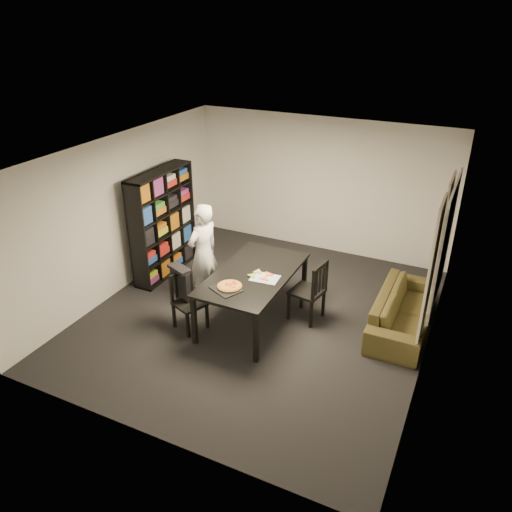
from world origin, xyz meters
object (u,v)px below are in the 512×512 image
at_px(bookshelf, 163,223).
at_px(baking_tray, 226,289).
at_px(chair_left, 186,297).
at_px(chair_right, 313,288).
at_px(person, 203,253).
at_px(sofa, 404,310).
at_px(pepperoni_pizza, 230,286).
at_px(dining_table, 253,277).

height_order(bookshelf, baking_tray, bookshelf).
bearing_deg(chair_left, bookshelf, 66.35).
relative_size(chair_right, baking_tray, 2.47).
bearing_deg(person, baking_tray, 61.64).
height_order(chair_left, sofa, chair_left).
height_order(pepperoni_pizza, sofa, pepperoni_pizza).
distance_m(chair_left, baking_tray, 0.76).
bearing_deg(pepperoni_pizza, bookshelf, 147.87).
relative_size(dining_table, baking_tray, 4.86).
bearing_deg(dining_table, chair_left, -144.88).
bearing_deg(pepperoni_pizza, dining_table, 77.95).
xyz_separation_m(dining_table, pepperoni_pizza, (-0.11, -0.53, 0.10)).
distance_m(dining_table, baking_tray, 0.61).
distance_m(person, pepperoni_pizza, 1.16).
bearing_deg(dining_table, sofa, 20.35).
bearing_deg(baking_tray, dining_table, 77.16).
xyz_separation_m(dining_table, sofa, (2.13, 0.79, -0.45)).
height_order(bookshelf, chair_right, bookshelf).
height_order(dining_table, person, person).
xyz_separation_m(bookshelf, baking_tray, (1.97, -1.32, -0.13)).
bearing_deg(dining_table, chair_right, 24.75).
bearing_deg(sofa, chair_right, 107.48).
height_order(chair_right, pepperoni_pizza, chair_right).
bearing_deg(chair_right, bookshelf, -87.26).
bearing_deg(chair_left, person, 33.50).
relative_size(dining_table, pepperoni_pizza, 5.55).
relative_size(dining_table, chair_right, 1.97).
height_order(chair_right, person, person).
xyz_separation_m(bookshelf, pepperoni_pizza, (1.99, -1.25, -0.11)).
bearing_deg(bookshelf, pepperoni_pizza, -32.13).
relative_size(person, pepperoni_pizza, 4.75).
bearing_deg(chair_right, sofa, 117.00).
relative_size(baking_tray, pepperoni_pizza, 1.14).
bearing_deg(baking_tray, chair_left, 179.08).
xyz_separation_m(dining_table, baking_tray, (-0.14, -0.59, 0.08)).
height_order(chair_left, chair_right, chair_right).
distance_m(chair_left, person, 0.88).
bearing_deg(pepperoni_pizza, person, 139.54).
height_order(dining_table, baking_tray, baking_tray).
relative_size(bookshelf, sofa, 0.98).
xyz_separation_m(bookshelf, person, (1.11, -0.50, -0.12)).
relative_size(bookshelf, chair_left, 2.14).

